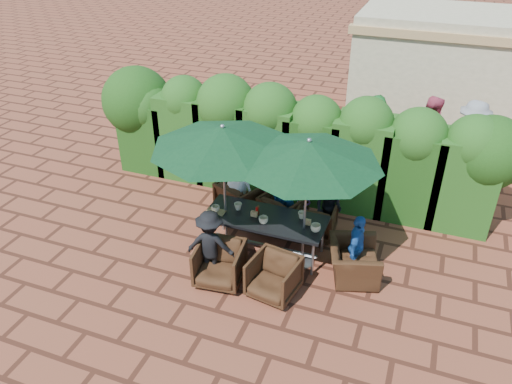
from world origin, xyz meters
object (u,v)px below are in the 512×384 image
(umbrella_right, at_px, (309,152))
(chair_far_mid, at_px, (283,209))
(chair_far_right, at_px, (317,218))
(chair_end_right, at_px, (354,256))
(chair_far_left, at_px, (242,196))
(chair_near_right, at_px, (274,276))
(chair_near_left, at_px, (220,262))
(umbrella_left, at_px, (223,138))
(dining_table, at_px, (265,221))

(umbrella_right, relative_size, chair_far_mid, 3.17)
(chair_far_right, bearing_deg, chair_end_right, 130.65)
(chair_far_right, bearing_deg, chair_far_left, -6.77)
(chair_far_mid, bearing_deg, chair_far_right, -161.73)
(chair_far_right, distance_m, chair_near_right, 1.92)
(chair_near_right, bearing_deg, chair_near_left, -169.65)
(umbrella_left, relative_size, chair_far_right, 3.40)
(chair_far_left, bearing_deg, chair_near_left, 125.33)
(dining_table, relative_size, chair_end_right, 2.29)
(dining_table, height_order, chair_near_right, chair_near_right)
(umbrella_right, distance_m, chair_far_mid, 2.18)
(dining_table, distance_m, chair_far_right, 1.19)
(chair_near_right, bearing_deg, umbrella_left, 151.66)
(chair_far_right, xyz_separation_m, chair_near_left, (-1.19, -1.93, 0.03))
(dining_table, xyz_separation_m, umbrella_right, (0.74, -0.07, 1.54))
(dining_table, distance_m, umbrella_right, 1.71)
(chair_end_right, bearing_deg, chair_far_mid, 40.87)
(umbrella_right, relative_size, chair_end_right, 2.57)
(umbrella_right, height_order, chair_near_right, umbrella_right)
(chair_far_right, distance_m, chair_end_right, 1.34)
(chair_near_right, relative_size, chair_end_right, 0.80)
(umbrella_left, bearing_deg, chair_near_left, -72.53)
(umbrella_left, xyz_separation_m, umbrella_right, (1.49, -0.01, -0.00))
(chair_far_left, xyz_separation_m, chair_far_right, (1.62, -0.14, -0.06))
(chair_near_left, bearing_deg, chair_near_right, -5.73)
(chair_far_left, xyz_separation_m, chair_far_mid, (0.91, -0.11, -0.04))
(umbrella_left, relative_size, chair_far_left, 2.96)
(dining_table, bearing_deg, chair_near_right, -63.26)
(chair_end_right, bearing_deg, chair_near_right, 112.30)
(umbrella_right, height_order, chair_near_left, umbrella_right)
(chair_far_mid, bearing_deg, chair_near_left, 96.78)
(chair_far_left, distance_m, chair_far_right, 1.62)
(umbrella_right, height_order, chair_end_right, umbrella_right)
(chair_near_right, bearing_deg, chair_end_right, 48.53)
(chair_near_right, xyz_separation_m, chair_end_right, (1.13, 0.92, 0.04))
(chair_far_right, height_order, chair_end_right, chair_end_right)
(umbrella_left, xyz_separation_m, chair_far_mid, (0.80, 0.95, -1.82))
(chair_far_left, bearing_deg, chair_near_right, 147.77)
(dining_table, relative_size, chair_far_right, 2.96)
(umbrella_right, bearing_deg, chair_end_right, -3.07)
(umbrella_left, bearing_deg, chair_far_mid, 50.00)
(umbrella_left, relative_size, chair_far_mid, 3.24)
(umbrella_right, height_order, chair_far_mid, umbrella_right)
(umbrella_right, relative_size, chair_near_right, 3.21)
(chair_far_mid, bearing_deg, umbrella_right, 146.30)
(chair_far_right, bearing_deg, chair_near_left, 56.43)
(umbrella_right, distance_m, chair_far_left, 2.63)
(chair_far_right, relative_size, chair_end_right, 0.77)
(chair_far_mid, bearing_deg, dining_table, 107.71)
(chair_far_left, bearing_deg, dining_table, 154.30)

